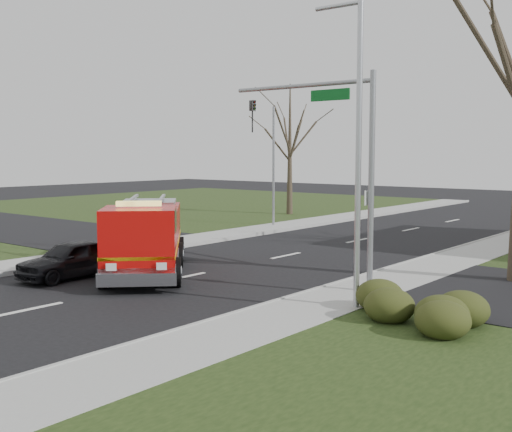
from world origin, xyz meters
The scene contains 10 objects.
ground centered at (0.00, 0.00, 0.00)m, with size 120.00×120.00×0.00m, color black.
sidewalk_right centered at (6.20, 0.00, 0.07)m, with size 2.40×80.00×0.15m, color gray.
sidewalk_left centered at (-6.20, 0.00, 0.07)m, with size 2.40×80.00×0.15m, color gray.
hedge_corner centered at (9.00, -1.00, 0.58)m, with size 2.80×2.00×0.90m, color #2C3412.
bare_tree_left centered at (-10.00, 20.00, 5.56)m, with size 4.50×4.50×9.00m.
traffic_signal_mast centered at (5.21, 1.50, 4.71)m, with size 5.29×0.18×6.80m.
streetlight_pole centered at (7.14, -0.50, 4.55)m, with size 1.48×0.16×8.40m.
utility_pole_far centered at (-6.80, 14.00, 3.50)m, with size 0.14×0.14×7.00m, color gray.
fire_engine centered at (-1.43, -0.53, 1.27)m, with size 6.57×6.64×2.81m.
parked_car_maroon centered at (-3.00, -2.56, 0.66)m, with size 1.56×3.88×1.32m, color black.
Camera 1 is at (15.95, -15.65, 4.37)m, focal length 45.00 mm.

